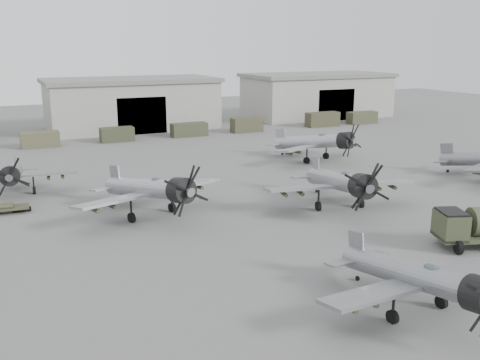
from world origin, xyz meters
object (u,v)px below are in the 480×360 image
at_px(aircraft_far_1, 318,142).
at_px(aircraft_near_1, 422,279).
at_px(aircraft_far_0, 12,174).
at_px(aircraft_mid_1, 152,189).
at_px(aircraft_mid_2, 342,182).

bearing_deg(aircraft_far_1, aircraft_near_1, -135.85).
bearing_deg(aircraft_far_0, aircraft_near_1, -56.74).
relative_size(aircraft_mid_1, aircraft_mid_2, 0.99).
bearing_deg(aircraft_mid_1, aircraft_far_0, 112.53).
relative_size(aircraft_near_1, aircraft_mid_2, 0.87).
bearing_deg(aircraft_near_1, aircraft_far_1, 62.03).
xyz_separation_m(aircraft_mid_1, aircraft_mid_2, (15.72, -4.83, 0.00)).
bearing_deg(aircraft_mid_2, aircraft_near_1, -101.36).
height_order(aircraft_mid_2, aircraft_far_0, aircraft_mid_2).
bearing_deg(aircraft_near_1, aircraft_mid_1, 107.11).
distance_m(aircraft_mid_1, aircraft_mid_2, 16.44).
bearing_deg(aircraft_mid_1, aircraft_near_1, -87.89).
height_order(aircraft_near_1, aircraft_far_1, aircraft_far_1).
xyz_separation_m(aircraft_mid_2, aircraft_far_0, (-26.08, 16.99, -0.30)).
relative_size(aircraft_mid_1, aircraft_far_0, 1.13).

